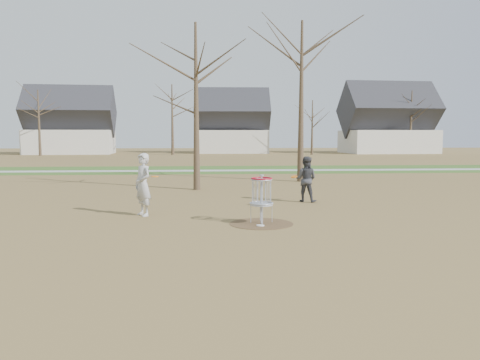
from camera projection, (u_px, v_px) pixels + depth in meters
name	position (u px, v px, depth m)	size (l,w,h in m)	color
ground	(261.00, 224.00, 13.15)	(160.00, 160.00, 0.00)	brown
green_band	(228.00, 170.00, 34.00)	(160.00, 8.00, 0.01)	#2D5119
footpath	(229.00, 170.00, 33.01)	(160.00, 1.50, 0.01)	#9E9E99
dirt_circle	(261.00, 224.00, 13.14)	(1.80, 1.80, 0.01)	#47331E
player_standing	(143.00, 185.00, 14.39)	(0.71, 0.46, 1.94)	#B4B4B4
player_throwing	(306.00, 179.00, 17.44)	(0.83, 0.65, 1.70)	#38383D
disc_grounded	(260.00, 225.00, 12.81)	(0.22, 0.22, 0.02)	white
discs_in_play	(231.00, 177.00, 15.12)	(4.77, 1.49, 0.21)	orange
disc_golf_basket	(262.00, 192.00, 13.06)	(0.64, 0.64, 1.35)	#9EA3AD
bare_trees	(239.00, 108.00, 48.30)	(52.62, 44.98, 9.00)	#382B1E
houses_row	(249.00, 128.00, 65.30)	(56.51, 10.01, 7.26)	silver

